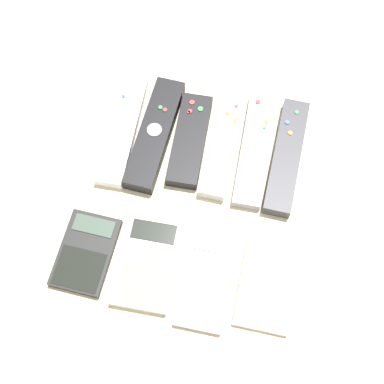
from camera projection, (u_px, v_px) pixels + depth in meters
name	position (u px, v px, depth m)	size (l,w,h in m)	color
ground_plane	(189.00, 210.00, 0.84)	(3.00, 3.00, 0.00)	beige
remote_0	(123.00, 129.00, 0.89)	(0.05, 0.21, 0.02)	white
remote_1	(155.00, 134.00, 0.88)	(0.06, 0.21, 0.03)	black
remote_2	(190.00, 140.00, 0.88)	(0.06, 0.17, 0.02)	black
remote_3	(223.00, 145.00, 0.88)	(0.05, 0.19, 0.02)	#B7B7BC
remote_4	(255.00, 150.00, 0.88)	(0.05, 0.20, 0.02)	gray
remote_5	(286.00, 156.00, 0.87)	(0.05, 0.21, 0.03)	#333338
calculator_0	(86.00, 252.00, 0.81)	(0.08, 0.13, 0.01)	black
calculator_1	(148.00, 263.00, 0.80)	(0.09, 0.14, 0.02)	beige
calculator_2	(207.00, 276.00, 0.79)	(0.07, 0.16, 0.01)	#B2B2B7
calculator_3	(267.00, 282.00, 0.79)	(0.08, 0.15, 0.01)	beige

